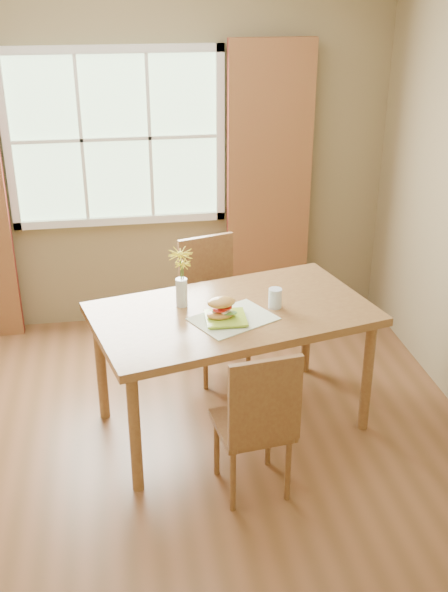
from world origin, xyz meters
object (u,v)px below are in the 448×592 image
croissant_sandwich (221,308)px  chair_far (212,300)px  dining_table (233,323)px  water_glass (275,299)px  chair_near (257,419)px  flower_vase (181,273)px

croissant_sandwich → chair_far: bearing=75.5°
dining_table → water_glass: bearing=-13.9°
croissant_sandwich → dining_table: bearing=43.6°
chair_near → croissant_sandwich: (-0.10, 0.58, 0.37)m
chair_far → flower_vase: size_ratio=2.71×
dining_table → croissant_sandwich: bearing=-140.2°
chair_near → flower_vase: flower_vase is taller
chair_near → croissant_sandwich: bearing=92.1°
water_glass → chair_far: bearing=111.6°
water_glass → flower_vase: flower_vase is taller
croissant_sandwich → water_glass: size_ratio=1.55×
chair_far → croissant_sandwich: size_ratio=5.21×
chair_near → chair_far: bearing=83.9°
dining_table → chair_near: size_ratio=1.96×
chair_near → water_glass: bearing=63.2°
chair_near → water_glass: 0.82m
water_glass → flower_vase: bearing=168.5°
chair_near → chair_far: (-0.03, 1.40, 0.03)m
water_glass → chair_near: bearing=-109.4°
croissant_sandwich → flower_vase: 0.33m
chair_near → chair_far: 1.40m
croissant_sandwich → flower_vase: flower_vase is taller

